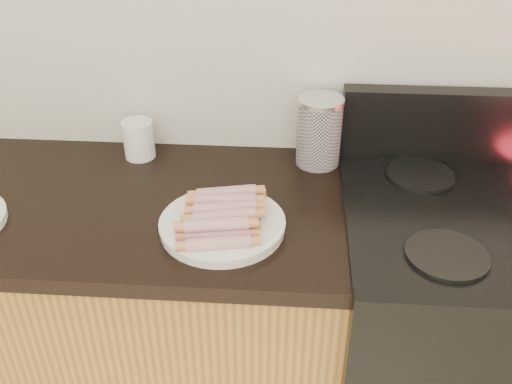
# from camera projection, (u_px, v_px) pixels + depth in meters

# --- Properties ---
(wall_back) EXTENTS (4.00, 0.04, 2.60)m
(wall_back) POSITION_uv_depth(u_px,v_px,m) (195.00, 9.00, 1.48)
(wall_back) COLOR silver
(wall_back) RESTS_ON ground
(stove) EXTENTS (0.76, 0.65, 0.91)m
(stove) POSITION_uv_depth(u_px,v_px,m) (466.00, 346.00, 1.62)
(stove) COLOR black
(stove) RESTS_ON floor
(stove_panel) EXTENTS (0.76, 0.06, 0.20)m
(stove_panel) POSITION_uv_depth(u_px,v_px,m) (481.00, 126.00, 1.56)
(stove_panel) COLOR black
(stove_panel) RESTS_ON stove
(burner_near_left) EXTENTS (0.18, 0.18, 0.01)m
(burner_near_left) POSITION_uv_depth(u_px,v_px,m) (447.00, 255.00, 1.24)
(burner_near_left) COLOR black
(burner_near_left) RESTS_ON stove
(burner_far_left) EXTENTS (0.18, 0.18, 0.01)m
(burner_far_left) POSITION_uv_depth(u_px,v_px,m) (420.00, 175.00, 1.52)
(burner_far_left) COLOR black
(burner_far_left) RESTS_ON stove
(main_plate) EXTENTS (0.38, 0.38, 0.02)m
(main_plate) POSITION_uv_depth(u_px,v_px,m) (223.00, 226.00, 1.34)
(main_plate) COLOR white
(main_plate) RESTS_ON counter_slab
(hotdog_pile) EXTENTS (0.14, 0.25, 0.06)m
(hotdog_pile) POSITION_uv_depth(u_px,v_px,m) (222.00, 213.00, 1.32)
(hotdog_pile) COLOR #A43C3E
(hotdog_pile) RESTS_ON main_plate
(canister) EXTENTS (0.13, 0.13, 0.19)m
(canister) POSITION_uv_depth(u_px,v_px,m) (319.00, 131.00, 1.56)
(canister) COLOR white
(canister) RESTS_ON counter_slab
(mug) EXTENTS (0.10, 0.10, 0.11)m
(mug) POSITION_uv_depth(u_px,v_px,m) (139.00, 139.00, 1.61)
(mug) COLOR white
(mug) RESTS_ON counter_slab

